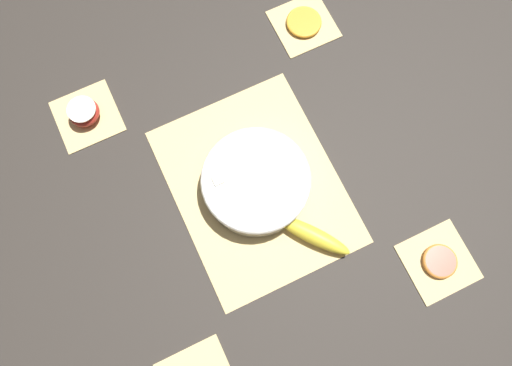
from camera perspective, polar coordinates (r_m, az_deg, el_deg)
The scene contains 10 objects.
ground_plane at distance 1.16m, azimuth -0.00°, elevation -0.39°, with size 6.00×6.00×0.00m, color #2D2823.
bamboo_mat_center at distance 1.16m, azimuth -0.00°, elevation -0.35°, with size 0.46×0.37×0.01m.
coaster_mat_near_left at distance 1.28m, azimuth -18.74°, elevation 7.25°, with size 0.15×0.15×0.01m.
coaster_mat_far_left at distance 1.34m, azimuth 5.46°, elevation 17.66°, with size 0.15×0.15×0.01m.
coaster_mat_far_right at distance 1.20m, azimuth 20.14°, elevation -8.45°, with size 0.15×0.15×0.01m.
fruit_salad_bowl at distance 1.12m, azimuth 0.00°, elevation 0.15°, with size 0.25×0.25×0.07m.
whole_banana at distance 1.12m, azimuth 6.40°, elevation -5.89°, with size 0.17×0.14×0.04m.
apple_half at distance 1.26m, azimuth -19.09°, elevation 7.66°, with size 0.07×0.07×0.04m.
orange_slice_whole at distance 1.33m, azimuth 5.50°, elevation 17.85°, with size 0.09×0.09×0.01m.
grapefruit_slice at distance 1.19m, azimuth 20.28°, elevation -8.39°, with size 0.08×0.08×0.01m.
Camera 1 is at (0.26, -0.13, 1.12)m, focal length 35.00 mm.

